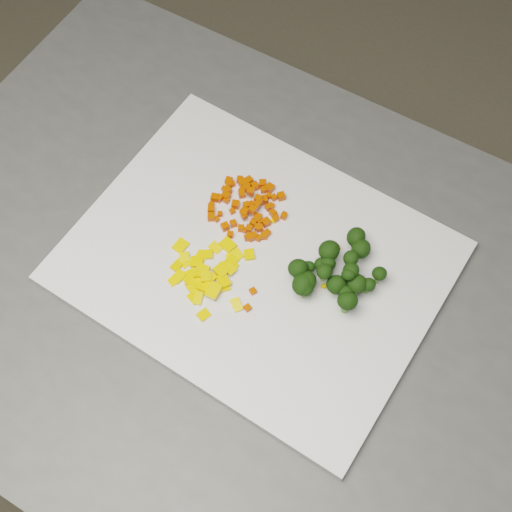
% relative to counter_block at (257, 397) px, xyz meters
% --- Properties ---
extents(counter_block, '(1.20, 1.02, 0.90)m').
position_rel_counter_block_xyz_m(counter_block, '(0.00, 0.00, 0.00)').
color(counter_block, '#4B4A48').
rests_on(counter_block, ground).
extents(cutting_board, '(0.56, 0.50, 0.01)m').
position_rel_counter_block_xyz_m(cutting_board, '(-0.01, 0.04, 0.46)').
color(cutting_board, silver).
rests_on(cutting_board, counter_block).
extents(carrot_pile, '(0.10, 0.10, 0.03)m').
position_rel_counter_block_xyz_m(carrot_pile, '(-0.04, 0.11, 0.48)').
color(carrot_pile, '#C83502').
rests_on(carrot_pile, cutting_board).
extents(pepper_pile, '(0.12, 0.12, 0.02)m').
position_rel_counter_block_xyz_m(pepper_pile, '(-0.06, 0.01, 0.47)').
color(pepper_pile, '#FEB90D').
rests_on(pepper_pile, cutting_board).
extents(broccoli_pile, '(0.12, 0.12, 0.06)m').
position_rel_counter_block_xyz_m(broccoli_pile, '(0.10, 0.04, 0.49)').
color(broccoli_pile, black).
rests_on(broccoli_pile, cutting_board).
extents(carrot_cube_0, '(0.01, 0.01, 0.01)m').
position_rel_counter_block_xyz_m(carrot_cube_0, '(-0.05, 0.15, 0.47)').
color(carrot_cube_0, '#C83502').
rests_on(carrot_cube_0, carrot_pile).
extents(carrot_cube_1, '(0.01, 0.01, 0.01)m').
position_rel_counter_block_xyz_m(carrot_cube_1, '(-0.05, 0.09, 0.47)').
color(carrot_cube_1, '#C83502').
rests_on(carrot_cube_1, carrot_pile).
extents(carrot_cube_2, '(0.01, 0.01, 0.01)m').
position_rel_counter_block_xyz_m(carrot_cube_2, '(-0.03, 0.08, 0.47)').
color(carrot_cube_2, '#C83502').
rests_on(carrot_cube_2, carrot_pile).
extents(carrot_cube_3, '(0.01, 0.01, 0.01)m').
position_rel_counter_block_xyz_m(carrot_cube_3, '(-0.08, 0.12, 0.47)').
color(carrot_cube_3, '#C83502').
rests_on(carrot_cube_3, carrot_pile).
extents(carrot_cube_4, '(0.01, 0.01, 0.01)m').
position_rel_counter_block_xyz_m(carrot_cube_4, '(-0.07, 0.09, 0.47)').
color(carrot_cube_4, '#C83502').
rests_on(carrot_cube_4, carrot_pile).
extents(carrot_cube_5, '(0.01, 0.01, 0.01)m').
position_rel_counter_block_xyz_m(carrot_cube_5, '(-0.03, 0.08, 0.47)').
color(carrot_cube_5, '#C83502').
rests_on(carrot_cube_5, carrot_pile).
extents(carrot_cube_6, '(0.01, 0.01, 0.01)m').
position_rel_counter_block_xyz_m(carrot_cube_6, '(-0.04, 0.15, 0.47)').
color(carrot_cube_6, '#C83502').
rests_on(carrot_cube_6, carrot_pile).
extents(carrot_cube_7, '(0.01, 0.01, 0.01)m').
position_rel_counter_block_xyz_m(carrot_cube_7, '(-0.01, 0.08, 0.47)').
color(carrot_cube_7, '#C83502').
rests_on(carrot_cube_7, carrot_pile).
extents(carrot_cube_8, '(0.01, 0.01, 0.01)m').
position_rel_counter_block_xyz_m(carrot_cube_8, '(-0.02, 0.13, 0.47)').
color(carrot_cube_8, '#C83502').
rests_on(carrot_cube_8, carrot_pile).
extents(carrot_cube_9, '(0.01, 0.01, 0.01)m').
position_rel_counter_block_xyz_m(carrot_cube_9, '(-0.01, 0.14, 0.47)').
color(carrot_cube_9, '#C83502').
rests_on(carrot_cube_9, carrot_pile).
extents(carrot_cube_10, '(0.01, 0.01, 0.01)m').
position_rel_counter_block_xyz_m(carrot_cube_10, '(-0.00, 0.11, 0.47)').
color(carrot_cube_10, '#C83502').
rests_on(carrot_cube_10, carrot_pile).
extents(carrot_cube_11, '(0.01, 0.01, 0.01)m').
position_rel_counter_block_xyz_m(carrot_cube_11, '(-0.07, 0.14, 0.47)').
color(carrot_cube_11, '#C83502').
rests_on(carrot_cube_11, carrot_pile).
extents(carrot_cube_12, '(0.01, 0.01, 0.01)m').
position_rel_counter_block_xyz_m(carrot_cube_12, '(-0.08, 0.09, 0.47)').
color(carrot_cube_12, '#C83502').
rests_on(carrot_cube_12, carrot_pile).
extents(carrot_cube_13, '(0.01, 0.01, 0.01)m').
position_rel_counter_block_xyz_m(carrot_cube_13, '(-0.02, 0.09, 0.47)').
color(carrot_cube_13, '#C83502').
rests_on(carrot_cube_13, carrot_pile).
extents(carrot_cube_14, '(0.01, 0.01, 0.01)m').
position_rel_counter_block_xyz_m(carrot_cube_14, '(-0.01, 0.12, 0.47)').
color(carrot_cube_14, '#C83502').
rests_on(carrot_cube_14, carrot_pile).
extents(carrot_cube_15, '(0.01, 0.01, 0.01)m').
position_rel_counter_block_xyz_m(carrot_cube_15, '(-0.02, 0.07, 0.47)').
color(carrot_cube_15, '#C83502').
rests_on(carrot_cube_15, carrot_pile).
extents(carrot_cube_16, '(0.01, 0.01, 0.01)m').
position_rel_counter_block_xyz_m(carrot_cube_16, '(-0.04, 0.10, 0.47)').
color(carrot_cube_16, '#C83502').
rests_on(carrot_cube_16, carrot_pile).
extents(carrot_cube_17, '(0.01, 0.01, 0.01)m').
position_rel_counter_block_xyz_m(carrot_cube_17, '(-0.01, 0.12, 0.47)').
color(carrot_cube_17, '#C83502').
rests_on(carrot_cube_17, carrot_pile).
extents(carrot_cube_18, '(0.01, 0.01, 0.01)m').
position_rel_counter_block_xyz_m(carrot_cube_18, '(-0.02, 0.13, 0.47)').
color(carrot_cube_18, '#C83502').
rests_on(carrot_cube_18, carrot_pile).
extents(carrot_cube_19, '(0.01, 0.01, 0.01)m').
position_rel_counter_block_xyz_m(carrot_cube_19, '(-0.02, 0.12, 0.47)').
color(carrot_cube_19, '#C83502').
rests_on(carrot_cube_19, carrot_pile).
extents(carrot_cube_20, '(0.01, 0.01, 0.01)m').
position_rel_counter_block_xyz_m(carrot_cube_20, '(-0.02, 0.09, 0.47)').
color(carrot_cube_20, '#C83502').
rests_on(carrot_cube_20, carrot_pile).
extents(carrot_cube_21, '(0.01, 0.01, 0.01)m').
position_rel_counter_block_xyz_m(carrot_cube_21, '(-0.02, 0.07, 0.47)').
color(carrot_cube_21, '#C83502').
rests_on(carrot_cube_21, carrot_pile).
extents(carrot_cube_22, '(0.01, 0.01, 0.01)m').
position_rel_counter_block_xyz_m(carrot_cube_22, '(-0.04, 0.14, 0.48)').
color(carrot_cube_22, '#C83502').
rests_on(carrot_cube_22, carrot_pile).
extents(carrot_cube_23, '(0.01, 0.01, 0.01)m').
position_rel_counter_block_xyz_m(carrot_cube_23, '(-0.02, 0.13, 0.47)').
color(carrot_cube_23, '#C83502').
rests_on(carrot_cube_23, carrot_pile).
extents(carrot_cube_24, '(0.01, 0.01, 0.01)m').
position_rel_counter_block_xyz_m(carrot_cube_24, '(-0.04, 0.11, 0.48)').
color(carrot_cube_24, '#C83502').
rests_on(carrot_cube_24, carrot_pile).
extents(carrot_cube_25, '(0.01, 0.01, 0.01)m').
position_rel_counter_block_xyz_m(carrot_cube_25, '(-0.06, 0.16, 0.47)').
color(carrot_cube_25, '#C83502').
rests_on(carrot_cube_25, carrot_pile).
extents(carrot_cube_26, '(0.01, 0.01, 0.01)m').
position_rel_counter_block_xyz_m(carrot_cube_26, '(-0.02, 0.10, 0.47)').
color(carrot_cube_26, '#C83502').
rests_on(carrot_cube_26, carrot_pile).
extents(carrot_cube_27, '(0.01, 0.01, 0.01)m').
position_rel_counter_block_xyz_m(carrot_cube_27, '(-0.02, 0.16, 0.47)').
color(carrot_cube_27, '#C83502').
rests_on(carrot_cube_27, carrot_pile).
extents(carrot_cube_28, '(0.01, 0.01, 0.01)m').
position_rel_counter_block_xyz_m(carrot_cube_28, '(-0.01, 0.15, 0.47)').
color(carrot_cube_28, '#C83502').
rests_on(carrot_cube_28, carrot_pile).
extents(carrot_cube_29, '(0.01, 0.01, 0.01)m').
position_rel_counter_block_xyz_m(carrot_cube_29, '(-0.05, 0.12, 0.47)').
color(carrot_cube_29, '#C83502').
rests_on(carrot_cube_29, carrot_pile).
extents(carrot_cube_30, '(0.01, 0.01, 0.01)m').
position_rel_counter_block_xyz_m(carrot_cube_30, '(-0.02, 0.10, 0.47)').
color(carrot_cube_30, '#C83502').
rests_on(carrot_cube_30, carrot_pile).
extents(carrot_cube_31, '(0.01, 0.01, 0.01)m').
position_rel_counter_block_xyz_m(carrot_cube_31, '(-0.07, 0.13, 0.47)').
color(carrot_cube_31, '#C83502').
rests_on(carrot_cube_31, carrot_pile).
extents(carrot_cube_32, '(0.01, 0.01, 0.01)m').
position_rel_counter_block_xyz_m(carrot_cube_32, '(-0.05, 0.13, 0.47)').
color(carrot_cube_32, '#C83502').
rests_on(carrot_cube_32, carrot_pile).
extents(carrot_cube_33, '(0.01, 0.01, 0.01)m').
position_rel_counter_block_xyz_m(carrot_cube_33, '(-0.06, 0.15, 0.47)').
color(carrot_cube_33, '#C83502').
rests_on(carrot_cube_33, carrot_pile).
extents(carrot_cube_34, '(0.01, 0.01, 0.01)m').
position_rel_counter_block_xyz_m(carrot_cube_34, '(-0.03, 0.11, 0.48)').
color(carrot_cube_34, '#C83502').
rests_on(carrot_cube_34, carrot_pile).
extents(carrot_cube_35, '(0.01, 0.01, 0.01)m').
position_rel_counter_block_xyz_m(carrot_cube_35, '(-0.04, 0.16, 0.47)').
color(carrot_cube_35, '#C83502').
rests_on(carrot_cube_35, carrot_pile).
extents(carrot_cube_36, '(0.01, 0.01, 0.01)m').
position_rel_counter_block_xyz_m(carrot_cube_36, '(-0.04, 0.10, 0.47)').
color(carrot_cube_36, '#C83502').
rests_on(carrot_cube_36, carrot_pile).
extents(carrot_cube_37, '(0.01, 0.01, 0.01)m').
position_rel_counter_block_xyz_m(carrot_cube_37, '(-0.08, 0.11, 0.47)').
color(carrot_cube_37, '#C83502').
rests_on(carrot_cube_37, carrot_pile).
extents(carrot_cube_38, '(0.01, 0.01, 0.01)m').
position_rel_counter_block_xyz_m(carrot_cube_38, '(-0.07, 0.15, 0.47)').
color(carrot_cube_38, '#C83502').
rests_on(carrot_cube_38, carrot_pile).
extents(carrot_cube_39, '(0.01, 0.01, 0.01)m').
position_rel_counter_block_xyz_m(carrot_cube_39, '(-0.02, 0.10, 0.47)').
color(carrot_cube_39, '#C83502').
rests_on(carrot_cube_39, carrot_pile).
extents(carrot_cube_40, '(0.01, 0.01, 0.01)m').
position_rel_counter_block_xyz_m(carrot_cube_40, '(-0.08, 0.12, 0.47)').
color(carrot_cube_40, '#C83502').
rests_on(carrot_cube_40, carrot_pile).
extents(carrot_cube_41, '(0.01, 0.01, 0.01)m').
position_rel_counter_block_xyz_m(carrot_cube_41, '(-0.04, 0.10, 0.48)').
color(carrot_cube_41, '#C83502').
rests_on(carrot_cube_41, carrot_pile).
extents(carrot_cube_42, '(0.01, 0.01, 0.01)m').
position_rel_counter_block_xyz_m(carrot_cube_42, '(0.00, 0.11, 0.47)').
color(carrot_cube_42, '#C83502').
rests_on(carrot_cube_42, carrot_pile).
extents(carrot_cube_43, '(0.01, 0.01, 0.01)m').
position_rel_counter_block_xyz_m(carrot_cube_43, '(-0.01, 0.10, 0.47)').
color(carrot_cube_43, '#C83502').
rests_on(carrot_cube_43, carrot_pile).
extents(carrot_cube_44, '(0.01, 0.01, 0.01)m').
position_rel_counter_block_xyz_m(carrot_cube_44, '(-0.06, 0.11, 0.47)').
color(carrot_cube_44, '#C83502').
rests_on(carrot_cube_44, carrot_pile).
extents(carrot_cube_45, '(0.01, 0.01, 0.01)m').
position_rel_counter_block_xyz_m(carrot_cube_45, '(-0.04, 0.08, 0.47)').
color(carrot_cube_45, '#C83502').
rests_on(carrot_cube_45, carrot_pile).
extents(carrot_cube_46, '(0.01, 0.01, 0.01)m').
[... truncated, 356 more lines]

